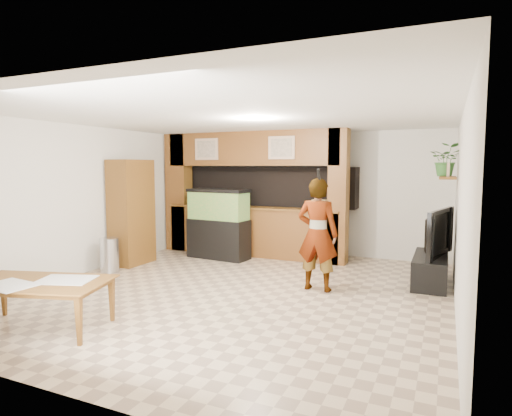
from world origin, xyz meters
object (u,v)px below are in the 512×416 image
at_px(aquarium, 218,225).
at_px(person, 318,234).
at_px(pantry_cabinet, 131,212).
at_px(television, 432,232).
at_px(dining_table, 36,306).

distance_m(aquarium, person, 2.86).
height_order(pantry_cabinet, aquarium, pantry_cabinet).
height_order(television, dining_table, television).
bearing_deg(person, dining_table, 50.20).
bearing_deg(television, pantry_cabinet, 112.01).
distance_m(aquarium, television, 4.07).
bearing_deg(pantry_cabinet, aquarium, 40.73).
distance_m(pantry_cabinet, person, 3.79).
distance_m(television, dining_table, 5.72).
height_order(aquarium, person, person).
relative_size(aquarium, person, 0.83).
distance_m(aquarium, dining_table, 4.31).
bearing_deg(aquarium, dining_table, -84.54).
height_order(pantry_cabinet, person, pantry_cabinet).
relative_size(person, dining_table, 1.07).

